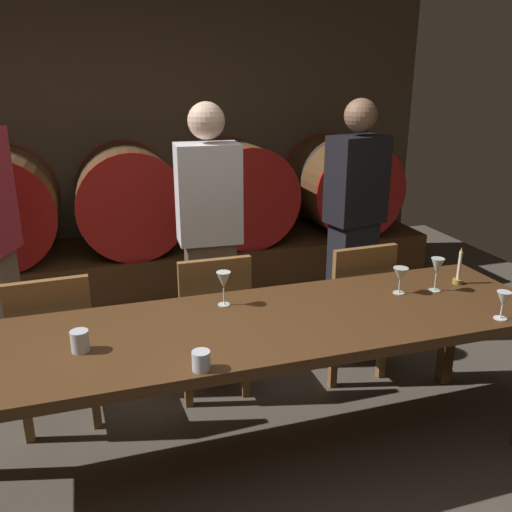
{
  "coord_description": "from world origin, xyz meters",
  "views": [
    {
      "loc": [
        -0.31,
        -1.93,
        1.82
      ],
      "look_at": [
        0.46,
        0.5,
        0.96
      ],
      "focal_mm": 38.02,
      "sensor_mm": 36.0,
      "label": 1
    }
  ],
  "objects_px": {
    "wine_barrel_right": "(238,191)",
    "wine_barrel_far_right": "(341,184)",
    "wine_barrel_center": "(129,198)",
    "dining_table": "(240,337)",
    "chair_center": "(212,318)",
    "chair_right": "(353,303)",
    "guest_right": "(355,220)",
    "wine_glass_far_left": "(224,281)",
    "wine_glass_far_right": "(503,300)",
    "wine_glass_center_right": "(437,267)",
    "chair_left": "(54,343)",
    "cup_right": "(201,361)",
    "wine_barrel_left": "(1,206)",
    "cup_left": "(80,341)",
    "candle_center": "(458,274)",
    "guest_center": "(210,237)",
    "wine_glass_center_left": "(400,275)"
  },
  "relations": [
    {
      "from": "wine_barrel_right",
      "to": "guest_center",
      "type": "height_order",
      "value": "guest_center"
    },
    {
      "from": "candle_center",
      "to": "cup_right",
      "type": "distance_m",
      "value": 1.57
    },
    {
      "from": "chair_center",
      "to": "chair_left",
      "type": "bearing_deg",
      "value": 3.82
    },
    {
      "from": "wine_glass_center_right",
      "to": "wine_glass_far_right",
      "type": "distance_m",
      "value": 0.39
    },
    {
      "from": "chair_center",
      "to": "chair_right",
      "type": "xyz_separation_m",
      "value": [
        0.87,
        -0.06,
        0.0
      ]
    },
    {
      "from": "wine_barrel_center",
      "to": "guest_center",
      "type": "xyz_separation_m",
      "value": [
        0.38,
        -1.28,
        0.0
      ]
    },
    {
      "from": "wine_barrel_center",
      "to": "guest_right",
      "type": "relative_size",
      "value": 0.5
    },
    {
      "from": "wine_glass_far_right",
      "to": "wine_barrel_center",
      "type": "bearing_deg",
      "value": 118.82
    },
    {
      "from": "chair_left",
      "to": "wine_glass_far_right",
      "type": "bearing_deg",
      "value": 152.91
    },
    {
      "from": "wine_barrel_far_right",
      "to": "wine_barrel_center",
      "type": "bearing_deg",
      "value": 180.0
    },
    {
      "from": "wine_barrel_right",
      "to": "wine_glass_far_left",
      "type": "bearing_deg",
      "value": -107.51
    },
    {
      "from": "chair_center",
      "to": "cup_right",
      "type": "distance_m",
      "value": 1.06
    },
    {
      "from": "wine_barrel_center",
      "to": "candle_center",
      "type": "distance_m",
      "value": 2.66
    },
    {
      "from": "chair_right",
      "to": "guest_right",
      "type": "relative_size",
      "value": 0.53
    },
    {
      "from": "wine_barrel_left",
      "to": "wine_glass_center_right",
      "type": "bearing_deg",
      "value": -43.99
    },
    {
      "from": "dining_table",
      "to": "chair_center",
      "type": "xyz_separation_m",
      "value": [
        0.02,
        0.65,
        -0.2
      ]
    },
    {
      "from": "wine_barrel_left",
      "to": "wine_glass_far_left",
      "type": "bearing_deg",
      "value": -59.5
    },
    {
      "from": "wine_barrel_center",
      "to": "guest_center",
      "type": "height_order",
      "value": "guest_center"
    },
    {
      "from": "wine_glass_far_right",
      "to": "wine_glass_far_left",
      "type": "bearing_deg",
      "value": 155.45
    },
    {
      "from": "chair_left",
      "to": "cup_right",
      "type": "xyz_separation_m",
      "value": [
        0.59,
        -0.93,
        0.3
      ]
    },
    {
      "from": "chair_center",
      "to": "candle_center",
      "type": "bearing_deg",
      "value": 157.2
    },
    {
      "from": "chair_right",
      "to": "wine_barrel_center",
      "type": "bearing_deg",
      "value": -58.09
    },
    {
      "from": "chair_right",
      "to": "chair_center",
      "type": "bearing_deg",
      "value": -6.02
    },
    {
      "from": "wine_barrel_right",
      "to": "wine_barrel_far_right",
      "type": "xyz_separation_m",
      "value": [
        0.98,
        0.0,
        0.0
      ]
    },
    {
      "from": "cup_right",
      "to": "guest_center",
      "type": "bearing_deg",
      "value": 75.68
    },
    {
      "from": "candle_center",
      "to": "wine_glass_center_left",
      "type": "bearing_deg",
      "value": -176.46
    },
    {
      "from": "chair_left",
      "to": "chair_right",
      "type": "distance_m",
      "value": 1.73
    },
    {
      "from": "wine_barrel_left",
      "to": "dining_table",
      "type": "xyz_separation_m",
      "value": [
        1.24,
        -2.31,
        -0.17
      ]
    },
    {
      "from": "chair_center",
      "to": "wine_glass_far_left",
      "type": "height_order",
      "value": "wine_glass_far_left"
    },
    {
      "from": "wine_glass_center_left",
      "to": "cup_right",
      "type": "relative_size",
      "value": 1.78
    },
    {
      "from": "wine_barrel_center",
      "to": "wine_glass_center_left",
      "type": "xyz_separation_m",
      "value": [
        1.16,
        -2.2,
        -0.01
      ]
    },
    {
      "from": "wine_barrel_center",
      "to": "dining_table",
      "type": "xyz_separation_m",
      "value": [
        0.28,
        -2.31,
        -0.17
      ]
    },
    {
      "from": "wine_barrel_right",
      "to": "wine_glass_far_left",
      "type": "relative_size",
      "value": 4.93
    },
    {
      "from": "wine_barrel_left",
      "to": "cup_left",
      "type": "height_order",
      "value": "wine_barrel_left"
    },
    {
      "from": "candle_center",
      "to": "wine_glass_far_left",
      "type": "distance_m",
      "value": 1.27
    },
    {
      "from": "guest_right",
      "to": "wine_glass_far_right",
      "type": "height_order",
      "value": "guest_right"
    },
    {
      "from": "wine_barrel_center",
      "to": "dining_table",
      "type": "bearing_deg",
      "value": -83.16
    },
    {
      "from": "guest_right",
      "to": "wine_glass_center_right",
      "type": "xyz_separation_m",
      "value": [
        -0.07,
        -1.05,
        0.02
      ]
    },
    {
      "from": "wine_barrel_far_right",
      "to": "chair_center",
      "type": "bearing_deg",
      "value": -134.09
    },
    {
      "from": "wine_glass_center_left",
      "to": "wine_glass_center_right",
      "type": "bearing_deg",
      "value": -8.23
    },
    {
      "from": "wine_glass_far_right",
      "to": "cup_right",
      "type": "height_order",
      "value": "wine_glass_far_right"
    },
    {
      "from": "wine_glass_center_right",
      "to": "wine_glass_center_left",
      "type": "bearing_deg",
      "value": 171.77
    },
    {
      "from": "chair_right",
      "to": "guest_right",
      "type": "xyz_separation_m",
      "value": [
        0.26,
        0.53,
        0.37
      ]
    },
    {
      "from": "cup_left",
      "to": "wine_glass_center_left",
      "type": "bearing_deg",
      "value": 5.29
    },
    {
      "from": "chair_right",
      "to": "guest_right",
      "type": "distance_m",
      "value": 0.7
    },
    {
      "from": "chair_left",
      "to": "wine_glass_center_right",
      "type": "xyz_separation_m",
      "value": [
        1.91,
        -0.52,
        0.39
      ]
    },
    {
      "from": "wine_glass_far_right",
      "to": "cup_left",
      "type": "xyz_separation_m",
      "value": [
        -1.85,
        0.27,
        -0.05
      ]
    },
    {
      "from": "wine_glass_center_right",
      "to": "cup_right",
      "type": "height_order",
      "value": "wine_glass_center_right"
    },
    {
      "from": "wine_barrel_left",
      "to": "chair_center",
      "type": "distance_m",
      "value": 2.11
    },
    {
      "from": "chair_center",
      "to": "cup_left",
      "type": "distance_m",
      "value": 1.03
    }
  ]
}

